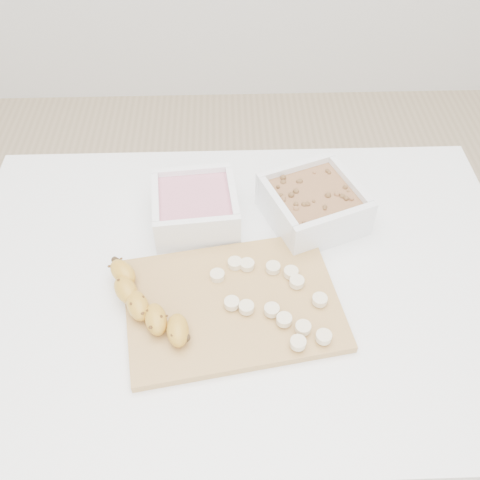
{
  "coord_description": "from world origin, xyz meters",
  "views": [
    {
      "loc": [
        -0.02,
        -0.58,
        1.49
      ],
      "look_at": [
        0.0,
        0.03,
        0.81
      ],
      "focal_mm": 40.0,
      "sensor_mm": 36.0,
      "label": 1
    }
  ],
  "objects_px": {
    "cutting_board": "(232,304)",
    "bowl_yogurt": "(195,207)",
    "bowl_granola": "(313,204)",
    "banana": "(147,304)",
    "table": "(241,307)"
  },
  "relations": [
    {
      "from": "cutting_board",
      "to": "bowl_yogurt",
      "type": "bearing_deg",
      "value": 107.73
    },
    {
      "from": "bowl_yogurt",
      "to": "bowl_granola",
      "type": "distance_m",
      "value": 0.22
    },
    {
      "from": "banana",
      "to": "bowl_yogurt",
      "type": "bearing_deg",
      "value": 43.47
    },
    {
      "from": "bowl_yogurt",
      "to": "bowl_granola",
      "type": "bearing_deg",
      "value": -0.33
    },
    {
      "from": "bowl_granola",
      "to": "banana",
      "type": "distance_m",
      "value": 0.36
    },
    {
      "from": "table",
      "to": "bowl_yogurt",
      "type": "xyz_separation_m",
      "value": [
        -0.08,
        0.14,
        0.13
      ]
    },
    {
      "from": "banana",
      "to": "table",
      "type": "bearing_deg",
      "value": -0.83
    },
    {
      "from": "table",
      "to": "bowl_yogurt",
      "type": "relative_size",
      "value": 5.95
    },
    {
      "from": "bowl_yogurt",
      "to": "cutting_board",
      "type": "xyz_separation_m",
      "value": [
        0.06,
        -0.2,
        -0.03
      ]
    },
    {
      "from": "cutting_board",
      "to": "banana",
      "type": "relative_size",
      "value": 1.73
    },
    {
      "from": "table",
      "to": "banana",
      "type": "bearing_deg",
      "value": -152.6
    },
    {
      "from": "cutting_board",
      "to": "table",
      "type": "bearing_deg",
      "value": 76.39
    },
    {
      "from": "bowl_yogurt",
      "to": "cutting_board",
      "type": "distance_m",
      "value": 0.21
    },
    {
      "from": "table",
      "to": "banana",
      "type": "xyz_separation_m",
      "value": [
        -0.15,
        -0.08,
        0.13
      ]
    },
    {
      "from": "bowl_yogurt",
      "to": "banana",
      "type": "distance_m",
      "value": 0.23
    }
  ]
}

